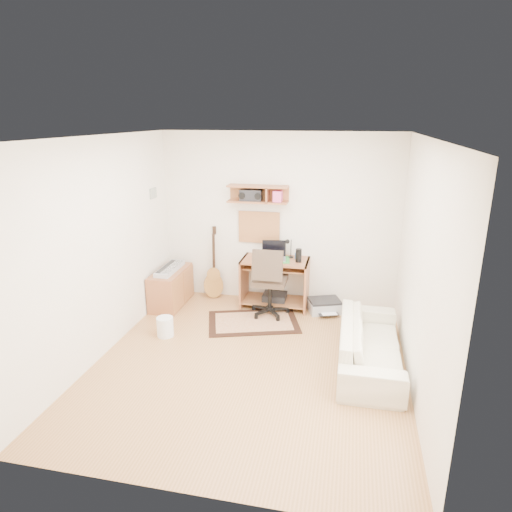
% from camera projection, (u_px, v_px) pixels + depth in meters
% --- Properties ---
extents(floor, '(3.60, 4.00, 0.01)m').
position_uv_depth(floor, '(250.00, 363.00, 5.36)').
color(floor, '#B6804B').
rests_on(floor, ground).
extents(ceiling, '(3.60, 4.00, 0.01)m').
position_uv_depth(ceiling, '(249.00, 136.00, 4.58)').
color(ceiling, white).
rests_on(ceiling, ground).
extents(back_wall, '(3.60, 0.01, 2.60)m').
position_uv_depth(back_wall, '(279.00, 219.00, 6.84)').
color(back_wall, white).
rests_on(back_wall, ground).
extents(left_wall, '(0.01, 4.00, 2.60)m').
position_uv_depth(left_wall, '(101.00, 249.00, 5.33)').
color(left_wall, white).
rests_on(left_wall, ground).
extents(right_wall, '(0.01, 4.00, 2.60)m').
position_uv_depth(right_wall, '(421.00, 270.00, 4.61)').
color(right_wall, white).
rests_on(right_wall, ground).
extents(wall_shelf, '(0.90, 0.25, 0.26)m').
position_uv_depth(wall_shelf, '(258.00, 194.00, 6.66)').
color(wall_shelf, '#A05D38').
rests_on(wall_shelf, back_wall).
extents(cork_board, '(0.64, 0.03, 0.49)m').
position_uv_depth(cork_board, '(259.00, 227.00, 6.91)').
color(cork_board, '#AD7756').
rests_on(cork_board, back_wall).
extents(wall_photo, '(0.02, 0.20, 0.15)m').
position_uv_depth(wall_photo, '(153.00, 193.00, 6.60)').
color(wall_photo, '#4C8CBF').
rests_on(wall_photo, left_wall).
extents(desk, '(1.00, 0.55, 0.75)m').
position_uv_depth(desk, '(275.00, 283.00, 6.85)').
color(desk, '#A05D38').
rests_on(desk, floor).
extents(laptop, '(0.40, 0.40, 0.27)m').
position_uv_depth(laptop, '(274.00, 251.00, 6.69)').
color(laptop, silver).
rests_on(laptop, desk).
extents(speaker, '(0.09, 0.09, 0.20)m').
position_uv_depth(speaker, '(299.00, 256.00, 6.59)').
color(speaker, black).
rests_on(speaker, desk).
extents(desk_lamp, '(0.10, 0.10, 0.29)m').
position_uv_depth(desk_lamp, '(291.00, 248.00, 6.79)').
color(desk_lamp, black).
rests_on(desk_lamp, desk).
extents(pencil_cup, '(0.06, 0.06, 0.09)m').
position_uv_depth(pencil_cup, '(297.00, 256.00, 6.76)').
color(pencil_cup, '#315993').
rests_on(pencil_cup, desk).
extents(boombox, '(0.32, 0.15, 0.17)m').
position_uv_depth(boombox, '(251.00, 195.00, 6.68)').
color(boombox, black).
rests_on(boombox, wall_shelf).
extents(rug, '(1.45, 1.18, 0.02)m').
position_uv_depth(rug, '(253.00, 322.00, 6.40)').
color(rug, beige).
rests_on(rug, floor).
extents(task_chair, '(0.54, 0.54, 1.06)m').
position_uv_depth(task_chair, '(270.00, 281.00, 6.51)').
color(task_chair, '#3A2D22').
rests_on(task_chair, floor).
extents(cabinet, '(0.40, 0.90, 0.55)m').
position_uv_depth(cabinet, '(171.00, 287.00, 6.95)').
color(cabinet, '#A05D38').
rests_on(cabinet, floor).
extents(music_keyboard, '(0.22, 0.72, 0.06)m').
position_uv_depth(music_keyboard, '(170.00, 269.00, 6.85)').
color(music_keyboard, '#B2B5BA').
rests_on(music_keyboard, cabinet).
extents(guitar, '(0.36, 0.29, 1.16)m').
position_uv_depth(guitar, '(213.00, 263.00, 7.12)').
color(guitar, '#AF7835').
rests_on(guitar, floor).
extents(waste_basket, '(0.29, 0.29, 0.26)m').
position_uv_depth(waste_basket, '(165.00, 327.00, 5.97)').
color(waste_basket, white).
rests_on(waste_basket, floor).
extents(printer, '(0.57, 0.51, 0.18)m').
position_uv_depth(printer, '(324.00, 306.00, 6.74)').
color(printer, '#A5A8AA').
rests_on(printer, floor).
extents(sofa, '(0.52, 1.78, 0.70)m').
position_uv_depth(sofa, '(371.00, 337.00, 5.24)').
color(sofa, beige).
rests_on(sofa, floor).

